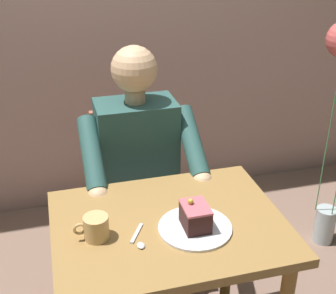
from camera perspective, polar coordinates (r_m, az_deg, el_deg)
The scene contains 7 objects.
dining_table at distance 1.73m, azimuth 0.12°, elevation -12.52°, with size 0.83×0.64×0.75m.
chair at distance 2.35m, azimuth -4.16°, elevation -5.30°, with size 0.42×0.42×0.88m.
seated_person at distance 2.12m, azimuth -3.40°, elevation -3.96°, with size 0.53×0.58×1.25m.
dessert_plate at distance 1.63m, azimuth 3.39°, elevation -10.01°, with size 0.26×0.26×0.01m, color white.
cake_slice at distance 1.60m, azimuth 3.43°, elevation -8.61°, with size 0.09×0.12×0.11m.
coffee_cup at distance 1.58m, azimuth -8.99°, elevation -9.84°, with size 0.12×0.09×0.09m.
dessert_spoon at distance 1.58m, azimuth -3.64°, elevation -11.45°, with size 0.07×0.14×0.01m.
Camera 1 is at (0.35, 1.29, 1.73)m, focal length 48.89 mm.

